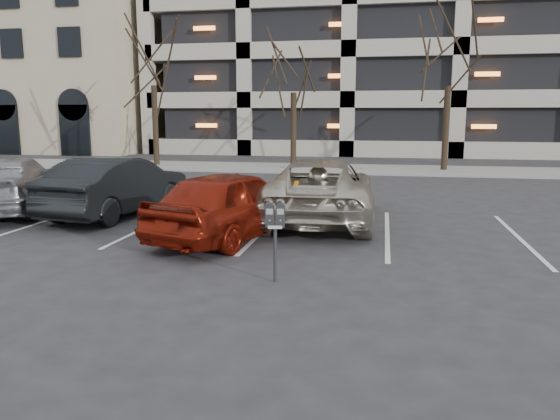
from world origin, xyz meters
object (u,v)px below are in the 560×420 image
tree_c (451,31)px  parking_meter (275,223)px  tree_a (152,34)px  car_silver (10,184)px  car_red (232,204)px  car_dark (118,186)px  suv_silver (319,190)px  tree_b (294,44)px

tree_c → parking_meter: bearing=-103.9°
tree_a → car_silver: bearing=-84.2°
car_red → car_dark: size_ratio=0.94×
car_red → car_dark: 4.23m
suv_silver → car_dark: bearing=-0.1°
car_red → tree_c: bearing=-93.2°
tree_c → parking_meter: 18.96m
tree_b → tree_c: size_ratio=0.94×
parking_meter → car_silver: car_silver is taller
car_dark → car_silver: bearing=10.1°
suv_silver → car_silver: size_ratio=1.09×
tree_b → tree_a: bearing=180.0°
tree_b → car_red: bearing=-85.7°
tree_c → car_red: bearing=-111.7°
tree_a → tree_b: 7.03m
tree_a → car_red: tree_a is taller
tree_a → parking_meter: size_ratio=7.14×
tree_b → car_silver: 14.95m
car_dark → suv_silver: bearing=-169.4°
car_silver → tree_a: bearing=-107.6°
tree_a → car_dark: bearing=-70.9°
tree_c → car_red: size_ratio=1.95×
parking_meter → car_dark: bearing=128.2°
suv_silver → car_red: 2.81m
parking_meter → car_silver: size_ratio=0.24×
tree_a → car_dark: 14.64m
tree_a → car_silver: (1.31, -12.86, -5.70)m
parking_meter → car_dark: 7.18m
tree_a → car_silver: tree_a is taller
parking_meter → tree_c: bearing=67.7°
car_dark → car_silver: car_dark is taller
tree_a → car_dark: size_ratio=1.90×
tree_b → tree_c: 7.01m
tree_b → tree_c: bearing=0.0°
tree_b → parking_meter: 18.53m
tree_a → car_dark: tree_a is taller
car_red → car_silver: car_silver is taller
car_dark → car_silver: size_ratio=0.90×
tree_b → car_dark: bearing=-101.5°
tree_a → tree_c: tree_a is taller
tree_b → car_silver: size_ratio=1.55×
parking_meter → car_silver: bearing=141.5°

